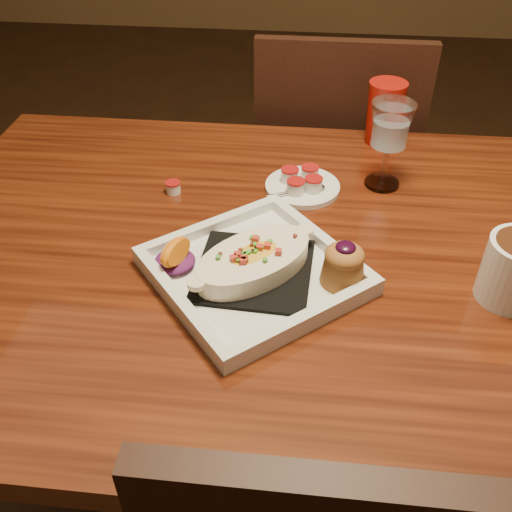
# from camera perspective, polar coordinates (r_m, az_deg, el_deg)

# --- Properties ---
(floor) EXTENTS (7.00, 7.00, 0.00)m
(floor) POSITION_cam_1_polar(r_m,az_deg,el_deg) (1.54, 5.72, -22.03)
(floor) COLOR black
(floor) RESTS_ON ground
(table) EXTENTS (1.50, 0.90, 0.75)m
(table) POSITION_cam_1_polar(r_m,az_deg,el_deg) (1.02, 8.04, -3.90)
(table) COLOR maroon
(table) RESTS_ON floor
(chair_far) EXTENTS (0.42, 0.42, 0.93)m
(chair_far) POSITION_cam_1_polar(r_m,az_deg,el_deg) (1.61, 7.49, 7.57)
(chair_far) COLOR black
(chair_far) RESTS_ON floor
(plate) EXTENTS (0.40, 0.40, 0.08)m
(plate) POSITION_cam_1_polar(r_m,az_deg,el_deg) (0.88, 0.62, -1.06)
(plate) COLOR white
(plate) RESTS_ON table
(goblet) EXTENTS (0.08, 0.08, 0.17)m
(goblet) POSITION_cam_1_polar(r_m,az_deg,el_deg) (1.09, 13.28, 12.17)
(goblet) COLOR silver
(goblet) RESTS_ON table
(saucer) EXTENTS (0.14, 0.14, 0.10)m
(saucer) POSITION_cam_1_polar(r_m,az_deg,el_deg) (1.10, 4.60, 7.12)
(saucer) COLOR white
(saucer) RESTS_ON table
(creamer_loose) EXTENTS (0.03, 0.03, 0.02)m
(creamer_loose) POSITION_cam_1_polar(r_m,az_deg,el_deg) (1.10, -8.28, 6.82)
(creamer_loose) COLOR silver
(creamer_loose) RESTS_ON table
(red_tumbler) EXTENTS (0.08, 0.08, 0.13)m
(red_tumbler) POSITION_cam_1_polar(r_m,az_deg,el_deg) (1.27, 12.72, 13.77)
(red_tumbler) COLOR #AB140C
(red_tumbler) RESTS_ON table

